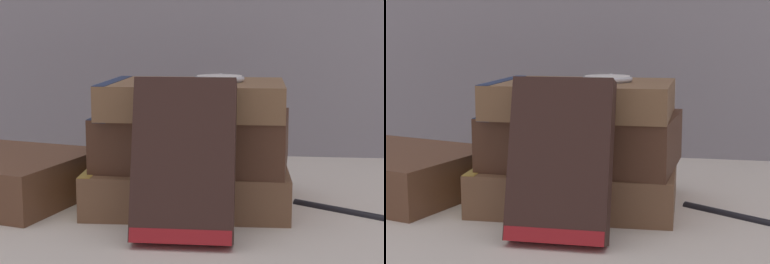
# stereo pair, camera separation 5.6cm
# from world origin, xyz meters

# --- Properties ---
(ground_plane) EXTENTS (3.00, 3.00, 0.00)m
(ground_plane) POSITION_xyz_m (0.00, 0.00, 0.00)
(ground_plane) COLOR beige
(book_flat_bottom) EXTENTS (0.20, 0.15, 0.04)m
(book_flat_bottom) POSITION_xyz_m (0.03, 0.06, 0.02)
(book_flat_bottom) COLOR brown
(book_flat_bottom) RESTS_ON ground_plane
(book_flat_middle) EXTENTS (0.19, 0.14, 0.05)m
(book_flat_middle) POSITION_xyz_m (0.04, 0.06, 0.07)
(book_flat_middle) COLOR #4C2D1E
(book_flat_middle) RESTS_ON book_flat_bottom
(book_flat_top) EXTENTS (0.17, 0.13, 0.03)m
(book_flat_top) POSITION_xyz_m (0.04, 0.05, 0.11)
(book_flat_top) COLOR brown
(book_flat_top) RESTS_ON book_flat_middle
(book_leaning_front) EXTENTS (0.09, 0.06, 0.14)m
(book_leaning_front) POSITION_xyz_m (0.05, -0.05, 0.06)
(book_leaning_front) COLOR #331E19
(book_leaning_front) RESTS_ON ground_plane
(pocket_watch) EXTENTS (0.05, 0.05, 0.01)m
(pocket_watch) POSITION_xyz_m (0.07, 0.06, 0.13)
(pocket_watch) COLOR white
(pocket_watch) RESTS_ON book_flat_top
(fountain_pen) EXTENTS (0.11, 0.07, 0.01)m
(fountain_pen) POSITION_xyz_m (0.19, 0.05, 0.00)
(fountain_pen) COLOR black
(fountain_pen) RESTS_ON ground_plane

